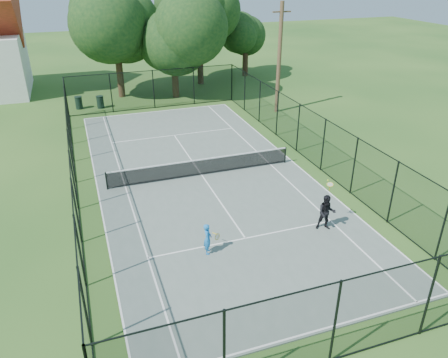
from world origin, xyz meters
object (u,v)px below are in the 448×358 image
object	(u,v)px
player_blue	(208,239)
player_black	(326,213)
tennis_net	(201,166)
trash_bin_left	(79,103)
trash_bin_right	(100,102)
utility_pole	(279,58)

from	to	relation	value
player_blue	player_black	size ratio (longest dim) A/B	0.64
tennis_net	trash_bin_left	size ratio (longest dim) A/B	10.27
trash_bin_left	player_blue	distance (m)	21.94
trash_bin_right	player_blue	size ratio (longest dim) A/B	0.74
tennis_net	utility_pole	size ratio (longest dim) A/B	1.26
player_blue	tennis_net	bearing A→B (deg)	75.41
tennis_net	player_blue	xyz separation A→B (m)	(-1.77, -6.82, 0.14)
trash_bin_left	player_black	distance (m)	23.49
player_blue	trash_bin_left	bearing A→B (deg)	100.23
trash_bin_right	player_black	bearing A→B (deg)	-70.37
trash_bin_left	tennis_net	bearing A→B (deg)	-69.00
utility_pole	player_blue	bearing A→B (deg)	-123.59
trash_bin_right	player_black	world-z (taller)	player_black
player_black	trash_bin_right	bearing A→B (deg)	109.63
trash_bin_right	utility_pole	bearing A→B (deg)	-22.96
trash_bin_right	utility_pole	size ratio (longest dim) A/B	0.12
tennis_net	utility_pole	bearing A→B (deg)	45.87
tennis_net	trash_bin_left	distance (m)	15.82
tennis_net	utility_pole	world-z (taller)	utility_pole
trash_bin_right	trash_bin_left	bearing A→B (deg)	167.60
trash_bin_left	player_blue	size ratio (longest dim) A/B	0.75
utility_pole	player_blue	distance (m)	19.28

